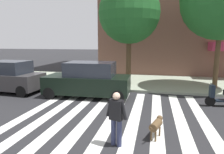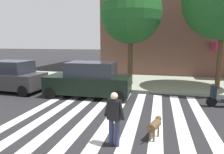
# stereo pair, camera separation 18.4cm
# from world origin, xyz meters

# --- Properties ---
(ground_plane) EXTENTS (160.00, 160.00, 0.00)m
(ground_plane) POSITION_xyz_m (0.00, 5.76, 0.00)
(ground_plane) COLOR #232326
(sidewalk_far) EXTENTS (80.00, 6.00, 0.15)m
(sidewalk_far) POSITION_xyz_m (0.00, 14.52, 0.07)
(sidewalk_far) COLOR #959E88
(sidewalk_far) RESTS_ON ground_plane
(crosswalk_stripes) EXTENTS (7.65, 10.92, 0.01)m
(crosswalk_stripes) POSITION_xyz_m (-0.23, 5.76, 0.00)
(crosswalk_stripes) COLOR silver
(crosswalk_stripes) RESTS_ON ground_plane
(parked_car_near_curb) EXTENTS (4.32, 2.08, 1.94)m
(parked_car_near_curb) POSITION_xyz_m (-7.45, 10.00, 0.93)
(parked_car_near_curb) COLOR #363436
(parked_car_near_curb) RESTS_ON ground_plane
(parked_car_behind_first) EXTENTS (4.78, 2.12, 1.98)m
(parked_car_behind_first) POSITION_xyz_m (-2.24, 10.01, 0.96)
(parked_car_behind_first) COLOR black
(parked_car_behind_first) RESTS_ON ground_plane
(parked_scooter) EXTENTS (1.63, 0.53, 1.11)m
(parked_scooter) POSITION_xyz_m (4.66, 9.71, 0.48)
(parked_scooter) COLOR black
(parked_scooter) RESTS_ON ground_plane
(street_tree_nearest) EXTENTS (4.18, 4.18, 6.98)m
(street_tree_nearest) POSITION_xyz_m (-0.43, 13.49, 5.02)
(street_tree_nearest) COLOR #4C3823
(street_tree_nearest) RESTS_ON sidewalk_far
(pedestrian_dog_walker) EXTENTS (0.70, 0.35, 1.64)m
(pedestrian_dog_walker) POSITION_xyz_m (0.35, 5.02, 0.93)
(pedestrian_dog_walker) COLOR #282D4C
(pedestrian_dog_walker) RESTS_ON ground_plane
(dog_on_leash) EXTENTS (0.46, 0.98, 0.65)m
(dog_on_leash) POSITION_xyz_m (1.52, 5.78, 0.44)
(dog_on_leash) COLOR brown
(dog_on_leash) RESTS_ON ground_plane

